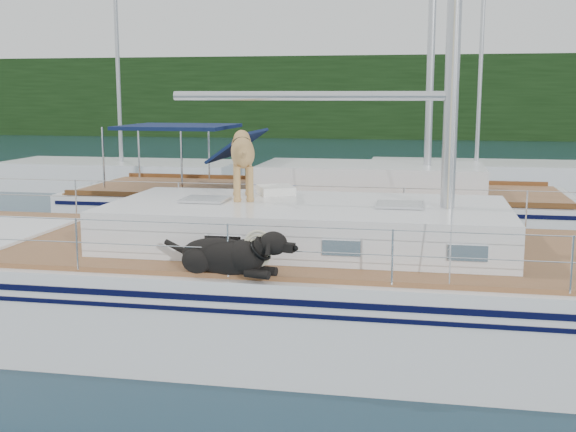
# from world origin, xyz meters

# --- Properties ---
(ground) EXTENTS (120.00, 120.00, 0.00)m
(ground) POSITION_xyz_m (0.00, 0.00, 0.00)
(ground) COLOR black
(ground) RESTS_ON ground
(tree_line) EXTENTS (90.00, 3.00, 6.00)m
(tree_line) POSITION_xyz_m (0.00, 45.00, 3.00)
(tree_line) COLOR black
(tree_line) RESTS_ON ground
(shore_bank) EXTENTS (92.00, 1.00, 1.20)m
(shore_bank) POSITION_xyz_m (0.00, 46.20, 0.60)
(shore_bank) COLOR #595147
(shore_bank) RESTS_ON ground
(main_sailboat) EXTENTS (12.00, 3.94, 14.01)m
(main_sailboat) POSITION_xyz_m (0.09, -0.00, 0.68)
(main_sailboat) COLOR white
(main_sailboat) RESTS_ON ground
(neighbor_sailboat) EXTENTS (11.00, 3.50, 13.30)m
(neighbor_sailboat) POSITION_xyz_m (0.06, 6.51, 0.63)
(neighbor_sailboat) COLOR white
(neighbor_sailboat) RESTS_ON ground
(bg_boat_west) EXTENTS (8.00, 3.00, 11.65)m
(bg_boat_west) POSITION_xyz_m (-8.00, 14.00, 0.45)
(bg_boat_west) COLOR white
(bg_boat_west) RESTS_ON ground
(bg_boat_center) EXTENTS (7.20, 3.00, 11.65)m
(bg_boat_center) POSITION_xyz_m (4.00, 16.00, 0.45)
(bg_boat_center) COLOR white
(bg_boat_center) RESTS_ON ground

